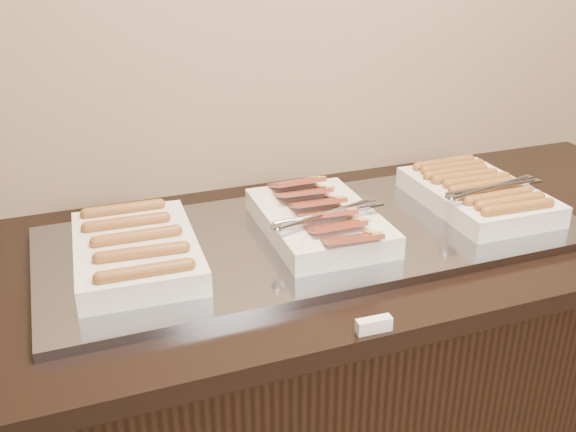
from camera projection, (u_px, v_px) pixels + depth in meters
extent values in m
cube|color=black|center=(318.00, 404.00, 1.63)|extent=(2.00, 0.70, 0.86)
cube|color=black|center=(322.00, 247.00, 1.45)|extent=(2.06, 0.76, 0.04)
cube|color=gray|center=(317.00, 236.00, 1.43)|extent=(1.20, 0.50, 0.02)
cube|color=silver|center=(136.00, 251.00, 1.29)|extent=(0.25, 0.37, 0.05)
cylinder|color=brown|center=(145.00, 271.00, 1.15)|extent=(0.16, 0.03, 0.03)
cylinder|color=brown|center=(142.00, 253.00, 1.21)|extent=(0.16, 0.04, 0.03)
cylinder|color=brown|center=(137.00, 237.00, 1.27)|extent=(0.16, 0.03, 0.03)
cylinder|color=brown|center=(127.00, 223.00, 1.33)|extent=(0.16, 0.03, 0.03)
cylinder|color=brown|center=(123.00, 209.00, 1.40)|extent=(0.16, 0.03, 0.03)
cube|color=silver|center=(319.00, 221.00, 1.42)|extent=(0.25, 0.36, 0.05)
cube|color=brown|center=(349.00, 238.00, 1.28)|extent=(0.13, 0.10, 0.04)
cube|color=brown|center=(333.00, 226.00, 1.33)|extent=(0.12, 0.09, 0.04)
cube|color=brown|center=(326.00, 213.00, 1.38)|extent=(0.13, 0.10, 0.04)
cube|color=brown|center=(316.00, 202.00, 1.43)|extent=(0.12, 0.09, 0.04)
cube|color=brown|center=(303.00, 192.00, 1.47)|extent=(0.12, 0.09, 0.04)
cube|color=brown|center=(296.00, 182.00, 1.52)|extent=(0.12, 0.09, 0.04)
cube|color=silver|center=(477.00, 196.00, 1.55)|extent=(0.25, 0.37, 0.05)
cylinder|color=brown|center=(518.00, 208.00, 1.41)|extent=(0.16, 0.03, 0.03)
cylinder|color=brown|center=(510.00, 202.00, 1.44)|extent=(0.16, 0.03, 0.03)
cylinder|color=brown|center=(498.00, 197.00, 1.46)|extent=(0.16, 0.03, 0.03)
cylinder|color=brown|center=(490.00, 191.00, 1.49)|extent=(0.16, 0.03, 0.03)
cylinder|color=brown|center=(482.00, 186.00, 1.52)|extent=(0.16, 0.03, 0.03)
cylinder|color=brown|center=(477.00, 181.00, 1.55)|extent=(0.16, 0.03, 0.03)
cylinder|color=brown|center=(465.00, 177.00, 1.58)|extent=(0.16, 0.03, 0.03)
cylinder|color=brown|center=(456.00, 172.00, 1.61)|extent=(0.16, 0.03, 0.03)
cylinder|color=brown|center=(453.00, 167.00, 1.64)|extent=(0.16, 0.03, 0.03)
cylinder|color=brown|center=(444.00, 163.00, 1.67)|extent=(0.16, 0.03, 0.03)
cube|color=silver|center=(374.00, 325.00, 1.11)|extent=(0.06, 0.02, 0.03)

